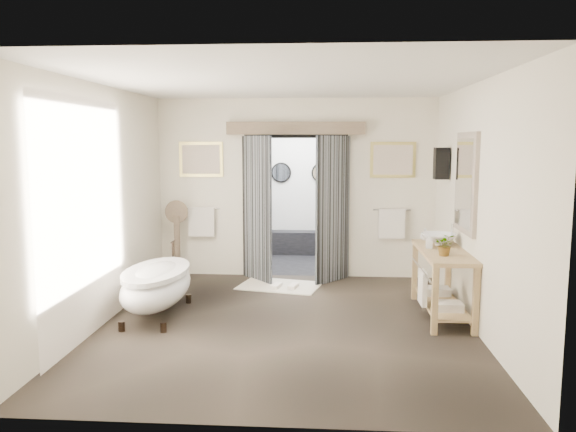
# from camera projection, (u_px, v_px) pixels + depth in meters

# --- Properties ---
(ground_plane) EXTENTS (5.00, 5.00, 0.00)m
(ground_plane) POSITION_uv_depth(u_px,v_px,m) (285.00, 324.00, 6.85)
(ground_plane) COLOR #42382D
(room_shell) EXTENTS (4.52, 5.02, 2.91)m
(room_shell) POSITION_uv_depth(u_px,v_px,m) (281.00, 172.00, 6.49)
(room_shell) COLOR beige
(room_shell) RESTS_ON ground_plane
(shower_room) EXTENTS (2.22, 2.01, 2.51)m
(shower_room) POSITION_uv_depth(u_px,v_px,m) (300.00, 211.00, 10.68)
(shower_room) COLOR black
(shower_room) RESTS_ON ground_plane
(back_wall_dressing) EXTENTS (3.82, 0.72, 2.52)m
(back_wall_dressing) POSITION_uv_depth(u_px,v_px,m) (295.00, 182.00, 8.93)
(back_wall_dressing) COLOR black
(back_wall_dressing) RESTS_ON ground_plane
(clawfoot_tub) EXTENTS (0.76, 1.70, 0.83)m
(clawfoot_tub) POSITION_uv_depth(u_px,v_px,m) (157.00, 285.00, 7.11)
(clawfoot_tub) COLOR black
(clawfoot_tub) RESTS_ON ground_plane
(vanity) EXTENTS (0.57, 1.60, 0.85)m
(vanity) POSITION_uv_depth(u_px,v_px,m) (441.00, 277.00, 7.11)
(vanity) COLOR tan
(vanity) RESTS_ON ground_plane
(pedestal_mirror) EXTENTS (0.38, 0.24, 1.27)m
(pedestal_mirror) POSITION_uv_depth(u_px,v_px,m) (177.00, 245.00, 9.11)
(pedestal_mirror) COLOR brown
(pedestal_mirror) RESTS_ON ground_plane
(rug) EXTENTS (1.35, 1.05, 0.01)m
(rug) POSITION_uv_depth(u_px,v_px,m) (280.00, 286.00, 8.63)
(rug) COLOR beige
(rug) RESTS_ON ground_plane
(slippers) EXTENTS (0.42, 0.29, 0.05)m
(slippers) POSITION_uv_depth(u_px,v_px,m) (285.00, 286.00, 8.49)
(slippers) COLOR white
(slippers) RESTS_ON rug
(basin) EXTENTS (0.56, 0.56, 0.16)m
(basin) POSITION_uv_depth(u_px,v_px,m) (439.00, 239.00, 7.39)
(basin) COLOR white
(basin) RESTS_ON vanity
(plant) EXTENTS (0.28, 0.25, 0.27)m
(plant) POSITION_uv_depth(u_px,v_px,m) (445.00, 245.00, 6.71)
(plant) COLOR gray
(plant) RESTS_ON vanity
(soap_bottle_a) EXTENTS (0.09, 0.09, 0.18)m
(soap_bottle_a) POSITION_uv_depth(u_px,v_px,m) (429.00, 241.00, 7.18)
(soap_bottle_a) COLOR gray
(soap_bottle_a) RESTS_ON vanity
(soap_bottle_b) EXTENTS (0.14, 0.14, 0.16)m
(soap_bottle_b) POSITION_uv_depth(u_px,v_px,m) (425.00, 234.00, 7.78)
(soap_bottle_b) COLOR gray
(soap_bottle_b) RESTS_ON vanity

